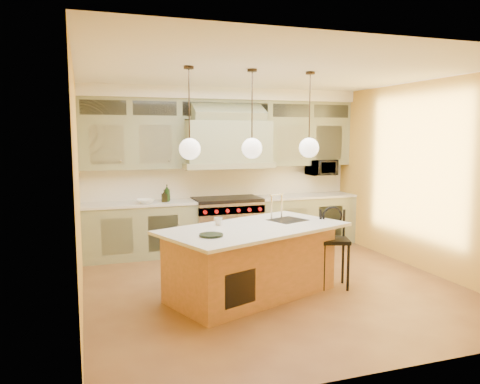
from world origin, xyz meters
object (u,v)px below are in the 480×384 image
object	(u,v)px
range	(227,224)
microwave	(321,168)
kitchen_island	(252,260)
counter_stool	(334,242)

from	to	relation	value
range	microwave	bearing A→B (deg)	3.12
kitchen_island	microwave	size ratio (longest dim) A/B	4.92
counter_stool	microwave	world-z (taller)	microwave
microwave	counter_stool	bearing A→B (deg)	-114.63
kitchen_island	counter_stool	bearing A→B (deg)	-22.07
kitchen_island	microwave	bearing A→B (deg)	25.84
range	microwave	size ratio (longest dim) A/B	2.21
range	counter_stool	size ratio (longest dim) A/B	1.09
kitchen_island	microwave	world-z (taller)	microwave
kitchen_island	counter_stool	size ratio (longest dim) A/B	2.42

